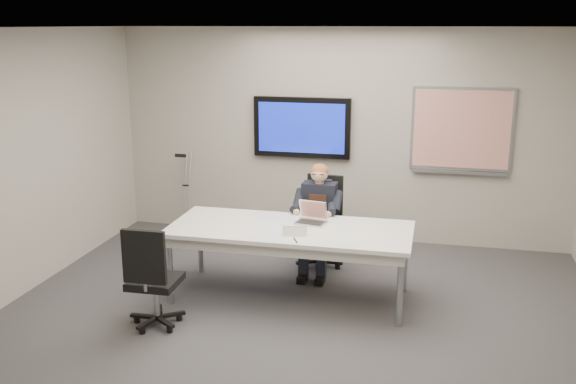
% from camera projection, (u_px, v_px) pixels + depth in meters
% --- Properties ---
extents(floor, '(6.00, 6.00, 0.02)m').
position_uv_depth(floor, '(287.00, 336.00, 5.99)').
color(floor, '#3D3D3F').
rests_on(floor, ground).
extents(ceiling, '(6.00, 6.00, 0.02)m').
position_uv_depth(ceiling, '(287.00, 28.00, 5.28)').
color(ceiling, silver).
rests_on(ceiling, wall_back).
extents(wall_back, '(6.00, 0.02, 2.80)m').
position_uv_depth(wall_back, '(340.00, 136.00, 8.46)').
color(wall_back, '#AAA69A').
rests_on(wall_back, ground).
extents(wall_front, '(6.00, 0.02, 2.80)m').
position_uv_depth(wall_front, '(130.00, 361.00, 2.81)').
color(wall_front, '#AAA69A').
rests_on(wall_front, ground).
extents(conference_table, '(2.52, 1.06, 0.78)m').
position_uv_depth(conference_table, '(290.00, 235.00, 6.71)').
color(conference_table, white).
rests_on(conference_table, ground).
extents(tv_display, '(1.30, 0.09, 0.80)m').
position_uv_depth(tv_display, '(302.00, 128.00, 8.50)').
color(tv_display, black).
rests_on(tv_display, wall_back).
extents(whiteboard, '(1.25, 0.08, 1.10)m').
position_uv_depth(whiteboard, '(462.00, 131.00, 8.06)').
color(whiteboard, '#999CA1').
rests_on(whiteboard, wall_back).
extents(office_chair_far, '(0.56, 0.56, 1.09)m').
position_uv_depth(office_chair_far, '(321.00, 239.00, 7.68)').
color(office_chair_far, black).
rests_on(office_chair_far, ground).
extents(office_chair_near, '(0.50, 0.50, 1.03)m').
position_uv_depth(office_chair_near, '(154.00, 296.00, 6.11)').
color(office_chair_near, black).
rests_on(office_chair_near, ground).
extents(seated_person, '(0.40, 0.68, 1.28)m').
position_uv_depth(seated_person, '(316.00, 231.00, 7.40)').
color(seated_person, '#1B212E').
rests_on(seated_person, office_chair_far).
extents(crutch, '(0.34, 0.71, 1.23)m').
position_uv_depth(crutch, '(187.00, 191.00, 8.91)').
color(crutch, '#A1A4A9').
rests_on(crutch, ground).
extents(laptop, '(0.35, 0.34, 0.22)m').
position_uv_depth(laptop, '(312.00, 217.00, 6.85)').
color(laptop, '#B3B3B5').
rests_on(laptop, conference_table).
extents(name_tent, '(0.24, 0.11, 0.09)m').
position_uv_depth(name_tent, '(295.00, 231.00, 6.42)').
color(name_tent, white).
rests_on(name_tent, conference_table).
extents(pen, '(0.07, 0.15, 0.01)m').
position_uv_depth(pen, '(295.00, 240.00, 6.27)').
color(pen, black).
rests_on(pen, conference_table).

